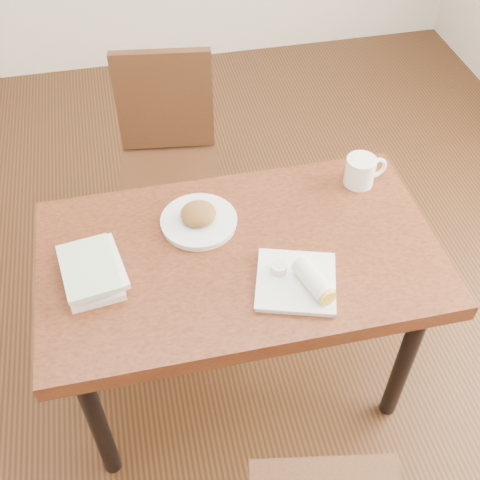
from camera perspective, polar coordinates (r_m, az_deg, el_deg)
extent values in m
cube|color=#472814|center=(2.49, 0.00, -12.77)|extent=(4.00, 5.00, 0.01)
cube|color=brown|center=(1.90, 0.00, -1.65)|extent=(1.25, 0.72, 0.06)
cylinder|color=black|center=(2.06, -13.40, -16.35)|extent=(0.06, 0.06, 0.69)
cylinder|color=black|center=(2.20, 15.35, -10.92)|extent=(0.06, 0.06, 0.69)
cylinder|color=black|center=(2.35, -14.08, -5.05)|extent=(0.06, 0.06, 0.69)
cylinder|color=black|center=(2.47, 10.69, -0.99)|extent=(0.06, 0.06, 0.69)
cylinder|color=#412312|center=(2.86, -2.65, 4.66)|extent=(0.04, 0.04, 0.45)
cylinder|color=#412312|center=(2.88, -9.83, 4.22)|extent=(0.04, 0.04, 0.45)
cylinder|color=#412312|center=(2.61, -2.28, -0.63)|extent=(0.04, 0.04, 0.45)
cylinder|color=#412312|center=(2.63, -10.14, -1.08)|extent=(0.04, 0.04, 0.45)
cube|color=#412312|center=(2.57, -6.67, 5.79)|extent=(0.47, 0.47, 0.04)
cube|color=#412312|center=(2.57, -7.17, 12.96)|extent=(0.40, 0.09, 0.45)
cylinder|color=white|center=(1.96, -3.91, 1.69)|extent=(0.25, 0.25, 0.02)
cylinder|color=white|center=(1.95, -3.93, 1.92)|extent=(0.25, 0.25, 0.01)
ellipsoid|color=#B27538|center=(1.93, -3.97, 2.52)|extent=(0.15, 0.14, 0.06)
cylinder|color=white|center=(2.12, 11.31, 6.42)|extent=(0.10, 0.10, 0.10)
torus|color=white|center=(2.14, 12.75, 6.69)|extent=(0.08, 0.02, 0.08)
cylinder|color=tan|center=(2.09, 11.49, 7.40)|extent=(0.09, 0.09, 0.01)
cylinder|color=#F2E5CC|center=(2.09, 11.51, 7.48)|extent=(0.06, 0.06, 0.00)
cube|color=white|center=(1.80, 5.31, -4.03)|extent=(0.29, 0.29, 0.01)
cube|color=white|center=(1.79, 5.33, -3.83)|extent=(0.29, 0.29, 0.01)
cylinder|color=white|center=(1.76, 6.94, -3.74)|extent=(0.10, 0.15, 0.06)
cylinder|color=yellow|center=(1.72, 8.26, -5.34)|extent=(0.06, 0.03, 0.05)
cylinder|color=silver|center=(1.79, 3.71, -2.68)|extent=(0.05, 0.05, 0.03)
cylinder|color=red|center=(1.79, 3.73, -2.46)|extent=(0.04, 0.04, 0.01)
cube|color=white|center=(1.85, -13.75, -3.27)|extent=(0.18, 0.25, 0.02)
cube|color=silver|center=(1.84, -13.51, -2.52)|extent=(0.19, 0.25, 0.02)
cube|color=#7FB679|center=(1.82, -14.16, -2.57)|extent=(0.19, 0.25, 0.02)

